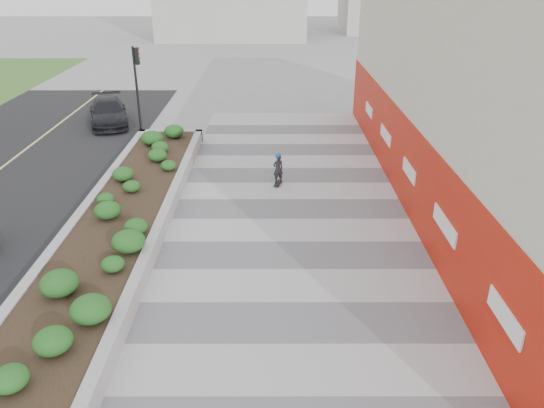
{
  "coord_description": "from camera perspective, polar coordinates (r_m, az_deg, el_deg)",
  "views": [
    {
      "loc": [
        -0.66,
        -8.56,
        7.87
      ],
      "look_at": [
        -0.65,
        6.21,
        1.1
      ],
      "focal_mm": 35.0,
      "sensor_mm": 36.0,
      "label": 1
    }
  ],
  "objects": [
    {
      "name": "walkway",
      "position": [
        14.0,
        2.72,
        -9.59
      ],
      "size": [
        8.0,
        36.0,
        0.01
      ],
      "primitive_type": "cube",
      "color": "#A8A8AD",
      "rests_on": "ground"
    },
    {
      "name": "skateboarder",
      "position": [
        20.3,
        0.65,
        3.82
      ],
      "size": [
        0.49,
        0.75,
        1.3
      ],
      "rotation": [
        0.0,
        0.0,
        -0.25
      ],
      "color": "beige",
      "rests_on": "ground"
    },
    {
      "name": "manhole_cover",
      "position": [
        14.03,
        4.79,
        -9.57
      ],
      "size": [
        0.44,
        0.44,
        0.01
      ],
      "primitive_type": "cylinder",
      "color": "#595654",
      "rests_on": "ground"
    },
    {
      "name": "planter",
      "position": [
        17.92,
        -15.7,
        -0.93
      ],
      "size": [
        3.0,
        18.0,
        0.9
      ],
      "color": "#9E9EA0",
      "rests_on": "ground"
    },
    {
      "name": "building",
      "position": [
        19.53,
        23.47,
        11.14
      ],
      "size": [
        6.04,
        24.08,
        8.0
      ],
      "color": "beige",
      "rests_on": "ground"
    },
    {
      "name": "ground",
      "position": [
        11.65,
        3.4,
        -17.93
      ],
      "size": [
        160.0,
        160.0,
        0.0
      ],
      "primitive_type": "plane",
      "color": "gray",
      "rests_on": "ground"
    },
    {
      "name": "traffic_signal_near",
      "position": [
        27.36,
        -14.31,
        13.12
      ],
      "size": [
        0.33,
        0.28,
        4.2
      ],
      "color": "black",
      "rests_on": "ground"
    },
    {
      "name": "car_dark",
      "position": [
        29.6,
        -17.19,
        9.42
      ],
      "size": [
        3.08,
        4.82,
        1.3
      ],
      "primitive_type": "imported",
      "rotation": [
        0.0,
        0.0,
        0.3
      ],
      "color": "black",
      "rests_on": "ground"
    }
  ]
}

